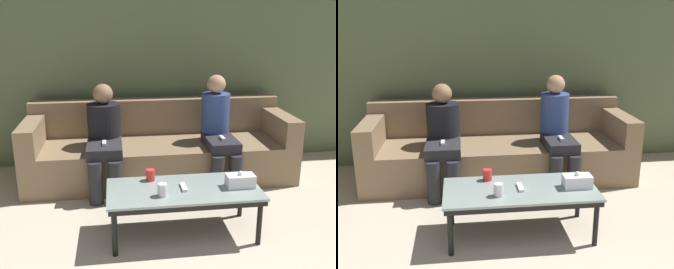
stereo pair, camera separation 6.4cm
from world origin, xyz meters
TOP-DOWN VIEW (x-y plane):
  - wall_back at (0.00, 3.66)m, footprint 12.00×0.06m
  - couch at (0.00, 3.14)m, footprint 2.76×0.90m
  - coffee_table at (0.04, 1.89)m, footprint 1.18×0.55m
  - cup_near_left at (-0.14, 1.78)m, footprint 0.07×0.07m
  - cup_near_right at (-0.20, 2.08)m, footprint 0.07×0.07m
  - tissue_box at (0.48, 1.86)m, footprint 0.22×0.12m
  - game_remote at (0.04, 1.89)m, footprint 0.04×0.15m
  - seated_person_left_end at (-0.58, 2.90)m, footprint 0.33×0.73m
  - seated_person_mid_left at (0.58, 2.90)m, footprint 0.31×0.70m

SIDE VIEW (x-z plane):
  - couch at x=0.00m, z-range -0.11..0.69m
  - coffee_table at x=0.04m, z-range 0.16..0.56m
  - game_remote at x=0.04m, z-range 0.40..0.42m
  - cup_near_right at x=-0.20m, z-range 0.40..0.49m
  - cup_near_left at x=-0.14m, z-range 0.40..0.50m
  - tissue_box at x=0.48m, z-range 0.38..0.51m
  - seated_person_left_end at x=-0.58m, z-range 0.03..1.07m
  - seated_person_mid_left at x=0.58m, z-range 0.02..1.13m
  - wall_back at x=0.00m, z-range 0.00..2.60m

